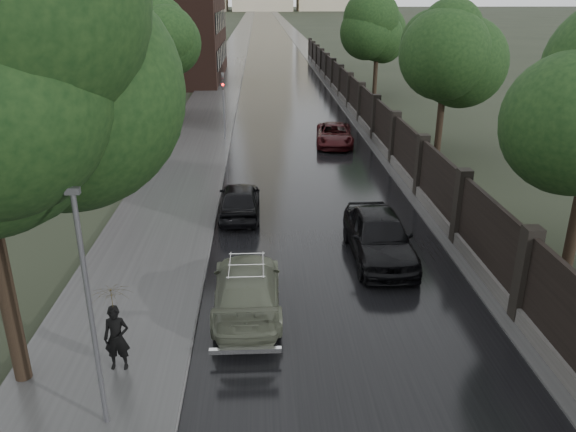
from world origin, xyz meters
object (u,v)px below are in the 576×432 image
at_px(hatchback_left, 240,199).
at_px(pedestrian_umbrella, 112,305).
at_px(lamp_post, 91,313).
at_px(tree_left_far, 168,43).
at_px(car_right_near, 379,236).
at_px(tree_right_c, 377,36).
at_px(traffic_light, 224,101).
at_px(volga_sedan, 247,288).
at_px(car_right_far, 334,135).
at_px(tree_right_b, 446,60).

height_order(hatchback_left, pedestrian_umbrella, pedestrian_umbrella).
bearing_deg(lamp_post, tree_left_far, 95.21).
relative_size(car_right_near, pedestrian_umbrella, 1.91).
relative_size(tree_right_c, lamp_post, 1.37).
distance_m(traffic_light, hatchback_left, 12.13).
height_order(tree_right_c, car_right_near, tree_right_c).
bearing_deg(tree_left_far, traffic_light, -53.53).
bearing_deg(traffic_light, volga_sedan, -85.06).
relative_size(tree_left_far, car_right_near, 1.56).
bearing_deg(traffic_light, car_right_near, -69.79).
distance_m(lamp_post, volga_sedan, 5.60).
xyz_separation_m(lamp_post, pedestrian_umbrella, (-0.12, 1.75, -0.86)).
height_order(hatchback_left, car_right_near, car_right_near).
xyz_separation_m(volga_sedan, car_right_far, (4.70, 17.95, -0.05)).
bearing_deg(hatchback_left, tree_left_far, -73.77).
xyz_separation_m(traffic_light, hatchback_left, (1.23, -11.94, -1.73)).
relative_size(lamp_post, car_right_near, 1.08).
distance_m(tree_left_far, car_right_far, 12.63).
relative_size(tree_left_far, tree_right_b, 1.05).
distance_m(lamp_post, hatchback_left, 11.96).
distance_m(tree_right_c, pedestrian_umbrella, 39.11).
bearing_deg(tree_right_c, car_right_near, -100.76).
bearing_deg(car_right_far, traffic_light, 175.29).
relative_size(tree_right_c, traffic_light, 1.75).
height_order(tree_left_far, car_right_near, tree_left_far).
bearing_deg(pedestrian_umbrella, car_right_near, 39.31).
height_order(tree_right_c, pedestrian_umbrella, tree_right_c).
bearing_deg(car_right_far, lamp_post, -103.29).
height_order(lamp_post, car_right_near, lamp_post).
bearing_deg(car_right_far, tree_right_c, 76.37).
bearing_deg(car_right_near, tree_right_b, 65.08).
height_order(lamp_post, car_right_far, lamp_post).
xyz_separation_m(lamp_post, car_right_far, (7.44, 22.40, -2.06)).
bearing_deg(tree_right_b, pedestrian_umbrella, -124.78).
bearing_deg(tree_left_far, tree_right_b, -27.30).
height_order(volga_sedan, car_right_far, volga_sedan).
bearing_deg(tree_left_far, pedestrian_umbrella, -84.70).
bearing_deg(tree_right_b, car_right_far, 160.81).
xyz_separation_m(tree_left_far, car_right_near, (9.60, -21.03, -4.43)).
relative_size(lamp_post, hatchback_left, 1.30).
bearing_deg(hatchback_left, traffic_light, -84.11).
bearing_deg(tree_right_c, traffic_light, -128.18).
distance_m(lamp_post, car_right_near, 10.40).
bearing_deg(traffic_light, pedestrian_umbrella, -93.21).
bearing_deg(tree_right_c, hatchback_left, -111.43).
distance_m(volga_sedan, car_right_far, 18.56).
xyz_separation_m(tree_right_c, volga_sedan, (-10.15, -34.05, -4.29)).
relative_size(car_right_near, car_right_far, 1.08).
height_order(tree_left_far, tree_right_b, tree_left_far).
relative_size(traffic_light, pedestrian_umbrella, 1.61).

